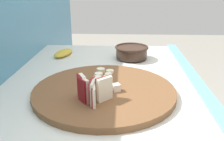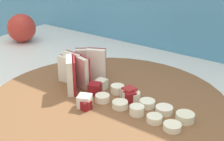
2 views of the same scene
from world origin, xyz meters
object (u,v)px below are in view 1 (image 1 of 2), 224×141
Objects in this scene: apple_wedge_fan at (92,90)px; banana_slice_rows at (102,78)px; cutting_board at (104,91)px; apple_dice_pile at (100,85)px; ceramic_bowl at (132,52)px; banana_peel at (63,53)px.

banana_slice_rows is at bearing -4.84° from apple_wedge_fan.
cutting_board is 0.02m from apple_dice_pile.
cutting_board is 2.52× the size of banana_slice_rows.
apple_dice_pile is at bearing -178.67° from banana_slice_rows.
cutting_board is at bearing -168.58° from banana_slice_rows.
ceramic_bowl is (0.44, -0.12, -0.02)m from apple_wedge_fan.
cutting_board is 4.30× the size of apple_wedge_fan.
apple_wedge_fan is 0.59× the size of banana_slice_rows.
banana_peel is (0.40, 0.21, -0.02)m from apple_dice_pile.
ceramic_bowl is (0.36, -0.11, 0.00)m from apple_dice_pile.
banana_slice_rows is 0.31m from ceramic_bowl.
apple_dice_pile reaches higher than banana_slice_rows.
ceramic_bowl is at bearing -16.22° from apple_dice_pile.
apple_wedge_fan reaches higher than ceramic_bowl.
ceramic_bowl is at bearing -15.08° from apple_wedge_fan.
apple_wedge_fan is (-0.08, 0.03, 0.04)m from cutting_board.
banana_slice_rows reaches higher than cutting_board.
ceramic_bowl is at bearing -14.52° from cutting_board.
banana_slice_rows is 1.17× the size of ceramic_bowl.
banana_peel is (0.33, 0.20, -0.01)m from banana_slice_rows.
banana_peel is (0.40, 0.22, 0.00)m from cutting_board.
banana_slice_rows reaches higher than banana_peel.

